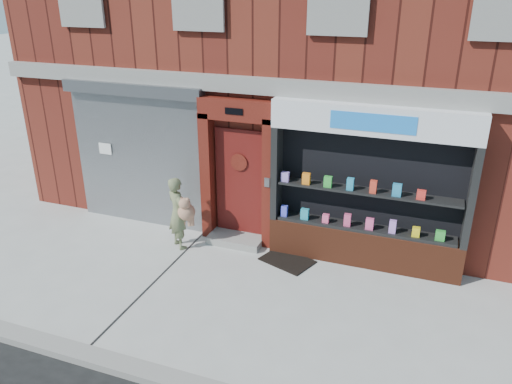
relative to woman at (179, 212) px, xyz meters
The scene contains 8 objects.
ground 2.21m from the woman, 34.60° to the right, with size 80.00×80.00×0.00m, color #9E9E99.
curb 3.81m from the woman, 62.78° to the right, with size 60.00×0.30×0.12m, color gray.
building 6.05m from the woman, 70.39° to the left, with size 12.00×8.16×8.00m.
shutter_bay 1.78m from the woman, 149.92° to the left, with size 3.10×0.30×3.04m.
red_door_bay 1.38m from the woman, 35.08° to the left, with size 1.52×0.58×2.90m.
pharmacy_bay 3.57m from the woman, 10.33° to the left, with size 3.50×0.41×3.00m.
woman is the anchor object (origin of this frame).
doormat 2.28m from the woman, ahead, with size 0.92×0.65×0.02m, color black.
Camera 1 is at (2.71, -6.50, 4.86)m, focal length 35.00 mm.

